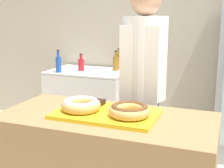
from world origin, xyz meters
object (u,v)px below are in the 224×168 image
(baker_person, at_px, (144,87))
(bottle_blue, at_px, (59,64))
(donut_chocolate_glaze, at_px, (129,110))
(bottle_amber, at_px, (116,63))
(donut_light_glaze, at_px, (81,104))
(brownie_back_left, at_px, (98,102))
(bottle_red, at_px, (81,64))
(brownie_back_right, at_px, (129,106))
(chest_freezer, at_px, (89,102))
(bottle_amber_b, at_px, (118,61))
(serving_tray, at_px, (106,114))

(baker_person, height_order, bottle_blue, baker_person)
(donut_chocolate_glaze, distance_m, bottle_amber, 2.04)
(donut_light_glaze, height_order, brownie_back_left, donut_light_glaze)
(donut_chocolate_glaze, relative_size, bottle_red, 1.18)
(donut_light_glaze, height_order, brownie_back_right, donut_light_glaze)
(chest_freezer, bearing_deg, donut_light_glaze, -66.13)
(brownie_back_right, relative_size, chest_freezer, 0.08)
(baker_person, bearing_deg, donut_chocolate_glaze, -81.96)
(chest_freezer, bearing_deg, brownie_back_right, -56.92)
(brownie_back_right, xyz_separation_m, baker_person, (-0.04, 0.49, 0.01))
(chest_freezer, distance_m, bottle_red, 0.49)
(baker_person, xyz_separation_m, bottle_red, (-1.09, 1.08, -0.05))
(bottle_amber, bearing_deg, bottle_blue, -149.00)
(brownie_back_left, height_order, bottle_amber_b, bottle_amber_b)
(bottle_amber, height_order, bottle_red, bottle_amber)
(brownie_back_right, relative_size, baker_person, 0.04)
(bottle_red, bearing_deg, serving_tray, -59.03)
(bottle_amber, relative_size, bottle_amber_b, 0.95)
(serving_tray, distance_m, brownie_back_left, 0.17)
(baker_person, relative_size, chest_freezer, 1.84)
(donut_light_glaze, bearing_deg, serving_tray, 9.16)
(brownie_back_left, bearing_deg, chest_freezer, 117.31)
(brownie_back_right, relative_size, bottle_blue, 0.28)
(baker_person, xyz_separation_m, chest_freezer, (-1.01, 1.12, -0.53))
(bottle_blue, bearing_deg, brownie_back_right, -45.84)
(serving_tray, relative_size, donut_light_glaze, 2.54)
(brownie_back_left, xyz_separation_m, baker_person, (0.18, 0.49, 0.01))
(chest_freezer, bearing_deg, donut_chocolate_glaze, -58.11)
(donut_chocolate_glaze, xyz_separation_m, brownie_back_right, (-0.05, 0.16, -0.02))
(serving_tray, relative_size, donut_chocolate_glaze, 2.54)
(donut_chocolate_glaze, distance_m, brownie_back_right, 0.17)
(donut_chocolate_glaze, relative_size, brownie_back_left, 3.23)
(brownie_back_right, bearing_deg, donut_chocolate_glaze, -72.17)
(serving_tray, height_order, bottle_amber_b, bottle_amber_b)
(donut_light_glaze, xyz_separation_m, bottle_red, (-0.86, 1.73, -0.05))
(bottle_amber, bearing_deg, donut_chocolate_glaze, -67.37)
(brownie_back_left, bearing_deg, bottle_amber_b, 105.85)
(chest_freezer, xyz_separation_m, bottle_red, (-0.08, -0.04, 0.49))
(baker_person, bearing_deg, bottle_blue, 145.72)
(donut_light_glaze, xyz_separation_m, baker_person, (0.23, 0.65, -0.01))
(brownie_back_right, height_order, baker_person, baker_person)
(brownie_back_right, height_order, bottle_amber_b, bottle_amber_b)
(bottle_amber, relative_size, bottle_red, 1.19)
(bottle_amber_b, bearing_deg, donut_light_glaze, -76.68)
(brownie_back_left, bearing_deg, donut_light_glaze, -107.83)
(donut_chocolate_glaze, height_order, bottle_amber_b, bottle_amber_b)
(donut_light_glaze, distance_m, donut_chocolate_glaze, 0.32)
(bottle_amber, bearing_deg, brownie_back_right, -66.95)
(chest_freezer, bearing_deg, bottle_red, -156.61)
(brownie_back_right, distance_m, bottle_blue, 1.91)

